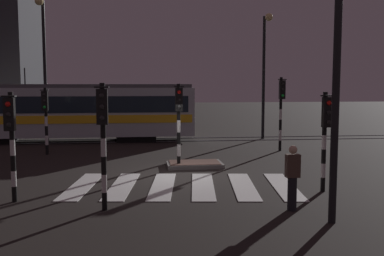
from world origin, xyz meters
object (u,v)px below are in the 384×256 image
traffic_light_corner_near_left (11,130)px  street_lamp_trackside_right (265,61)px  tram (66,111)px  pedestrian_waiting_at_kerb (292,177)px  traffic_light_corner_far_left (45,111)px  traffic_light_corner_far_right (281,103)px  traffic_light_kerb_mid_left (103,127)px  traffic_light_corner_near_right (326,127)px  traffic_light_median_centre (179,113)px  street_lamp_trackside_left (43,54)px  street_lamp_near_kerb (343,8)px

traffic_light_corner_near_left → street_lamp_trackside_right: (10.80, 13.04, 2.55)m
tram → pedestrian_waiting_at_kerb: (8.07, -14.91, -0.87)m
tram → pedestrian_waiting_at_kerb: 16.98m
traffic_light_corner_far_left → traffic_light_corner_far_right: 11.13m
traffic_light_kerb_mid_left → tram: tram is taller
traffic_light_corner_near_right → pedestrian_waiting_at_kerb: 2.68m
traffic_light_median_centre → street_lamp_trackside_left: (-6.59, 7.92, 2.69)m
traffic_light_corner_near_right → street_lamp_near_kerb: 4.43m
traffic_light_corner_far_left → traffic_light_kerb_mid_left: (3.36, -9.68, 0.14)m
street_lamp_near_kerb → pedestrian_waiting_at_kerb: size_ratio=4.65×
tram → traffic_light_corner_far_left: bearing=-91.9°
street_lamp_trackside_right → traffic_light_median_centre: bearing=-124.2°
traffic_light_corner_far_left → street_lamp_trackside_right: size_ratio=0.43×
traffic_light_corner_far_left → street_lamp_near_kerb: 14.80m
traffic_light_corner_far_left → street_lamp_near_kerb: (8.83, -11.51, 2.93)m
traffic_light_corner_near_right → street_lamp_near_kerb: bearing=-108.2°
traffic_light_corner_far_left → street_lamp_trackside_right: 12.69m
traffic_light_median_centre → traffic_light_corner_near_left: 6.73m
street_lamp_trackside_left → traffic_light_corner_far_left: bearing=-78.5°
traffic_light_corner_far_right → traffic_light_corner_near_right: 8.32m
street_lamp_near_kerb → traffic_light_kerb_mid_left: bearing=161.4°
traffic_light_corner_far_left → street_lamp_near_kerb: street_lamp_near_kerb is taller
pedestrian_waiting_at_kerb → traffic_light_corner_far_left: bearing=128.9°
street_lamp_near_kerb → traffic_light_corner_far_right: bearing=78.6°
traffic_light_median_centre → traffic_light_corner_near_right: bearing=-46.9°
traffic_light_corner_far_left → traffic_light_corner_near_right: size_ratio=1.02×
traffic_light_kerb_mid_left → street_lamp_near_kerb: 6.40m
traffic_light_kerb_mid_left → traffic_light_corner_near_left: bearing=156.3°
traffic_light_corner_far_right → traffic_light_median_centre: bearing=-143.9°
pedestrian_waiting_at_kerb → traffic_light_corner_near_right: bearing=47.6°
street_lamp_trackside_left → traffic_light_corner_near_right: bearing=-49.0°
street_lamp_trackside_left → traffic_light_corner_far_right: bearing=-18.8°
traffic_light_median_centre → traffic_light_corner_far_left: (-5.80, 4.05, -0.12)m
traffic_light_median_centre → traffic_light_kerb_mid_left: traffic_light_kerb_mid_left is taller
street_lamp_trackside_left → tram: size_ratio=0.53×
traffic_light_median_centre → traffic_light_corner_far_right: bearing=36.1°
tram → street_lamp_trackside_left: bearing=-137.4°
traffic_light_kerb_mid_left → traffic_light_median_centre: bearing=66.6°
traffic_light_kerb_mid_left → pedestrian_waiting_at_kerb: 5.06m
street_lamp_trackside_left → street_lamp_near_kerb: bearing=-58.0°
traffic_light_corner_near_left → street_lamp_trackside_left: 12.84m
traffic_light_corner_near_right → traffic_light_median_centre: bearing=133.1°
traffic_light_corner_near_left → tram: (-0.64, 13.28, -0.28)m
traffic_light_corner_near_left → tram: 13.30m
tram → pedestrian_waiting_at_kerb: bearing=-61.6°
street_lamp_trackside_right → street_lamp_trackside_left: size_ratio=0.93×
traffic_light_median_centre → tram: size_ratio=0.23×
traffic_light_median_centre → traffic_light_corner_near_left: (-5.01, -4.50, -0.14)m
traffic_light_corner_far_left → tram: bearing=88.1°
traffic_light_corner_far_right → traffic_light_corner_far_left: bearing=179.1°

